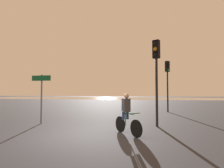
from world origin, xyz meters
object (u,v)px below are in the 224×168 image
at_px(direction_sign_post, 41,92).
at_px(cyclist, 127,114).
at_px(traffic_light_far_right, 167,76).
at_px(traffic_light_near_right, 156,66).

distance_m(direction_sign_post, cyclist, 4.99).
bearing_deg(direction_sign_post, traffic_light_far_right, -135.80).
bearing_deg(traffic_light_far_right, cyclist, 37.86).
relative_size(direction_sign_post, cyclist, 1.60).
distance_m(traffic_light_far_right, direction_sign_post, 10.03).
height_order(traffic_light_near_right, direction_sign_post, traffic_light_near_right).
height_order(traffic_light_near_right, cyclist, traffic_light_near_right).
relative_size(traffic_light_far_right, cyclist, 2.63).
bearing_deg(direction_sign_post, traffic_light_near_right, -174.98).
bearing_deg(cyclist, traffic_light_far_right, -149.36).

